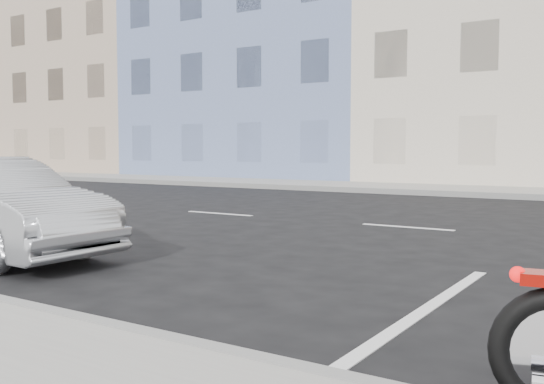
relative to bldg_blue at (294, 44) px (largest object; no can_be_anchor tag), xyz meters
The scene contains 5 objects.
ground 22.45m from the bldg_blue, 49.34° to the right, with size 120.00×120.00×0.00m, color black.
sidewalk_far 13.42m from the bldg_blue, 40.18° to the right, with size 80.00×3.40×0.15m, color gray.
curb_far 14.45m from the bldg_blue, 45.94° to the right, with size 80.00×0.12×0.16m, color gray.
bldg_far_west 12.01m from the bldg_blue, behind, with size 12.00×12.00×12.00m, color tan.
bldg_blue is the anchor object (origin of this frame).
Camera 1 is at (1.59, -9.75, 1.31)m, focal length 40.00 mm.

